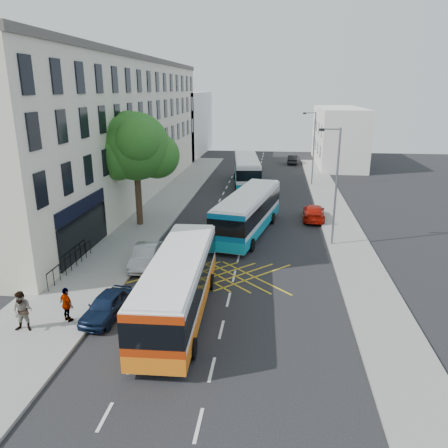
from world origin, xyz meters
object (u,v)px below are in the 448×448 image
(bus_far, at_px, (247,170))
(pedestrian_near, at_px, (23,311))
(motorbike, at_px, (166,341))
(bus_near, at_px, (179,285))
(pedestrian_far, at_px, (67,305))
(parked_car_silver, at_px, (146,256))
(street_tree, at_px, (135,147))
(distant_car_dark, at_px, (293,159))
(parked_car_blue, at_px, (107,306))
(lamp_far, at_px, (313,145))
(red_hatchback, at_px, (314,212))
(bus_mid, at_px, (248,212))
(distant_car_grey, at_px, (253,165))
(lamp_near, at_px, (335,181))

(bus_far, relative_size, pedestrian_near, 6.05)
(pedestrian_near, bearing_deg, motorbike, -14.98)
(bus_near, xyz_separation_m, bus_far, (1.13, 30.51, 0.08))
(pedestrian_far, bearing_deg, parked_car_silver, -70.19)
(street_tree, xyz_separation_m, distant_car_dark, (13.14, 32.05, -5.64))
(parked_car_blue, bearing_deg, street_tree, 107.90)
(street_tree, height_order, bus_far, street_tree)
(lamp_far, distance_m, bus_near, 32.10)
(bus_near, relative_size, red_hatchback, 2.43)
(parked_car_silver, bearing_deg, pedestrian_near, -114.77)
(motorbike, bearing_deg, bus_near, 105.92)
(pedestrian_near, bearing_deg, bus_mid, 55.70)
(lamp_far, xyz_separation_m, parked_car_blue, (-11.80, -31.52, -4.00))
(parked_car_blue, bearing_deg, parked_car_silver, 96.54)
(parked_car_silver, bearing_deg, parked_car_blue, -93.92)
(bus_mid, height_order, parked_car_blue, bus_mid)
(bus_far, relative_size, distant_car_dark, 2.87)
(red_hatchback, relative_size, pedestrian_far, 2.62)
(lamp_far, height_order, motorbike, lamp_far)
(parked_car_blue, bearing_deg, distant_car_grey, 89.99)
(bus_near, relative_size, parked_car_silver, 2.68)
(lamp_near, relative_size, bus_far, 0.70)
(lamp_near, bearing_deg, bus_mid, 160.37)
(lamp_near, relative_size, red_hatchback, 1.82)
(street_tree, relative_size, parked_car_blue, 2.44)
(street_tree, xyz_separation_m, bus_mid, (8.76, -0.85, -4.65))
(bus_near, height_order, parked_car_silver, bus_near)
(street_tree, distance_m, bus_far, 18.87)
(bus_near, height_order, pedestrian_near, bus_near)
(parked_car_blue, bearing_deg, lamp_near, 50.86)
(pedestrian_far, bearing_deg, bus_far, -68.57)
(bus_near, distance_m, pedestrian_far, 5.23)
(distant_car_grey, height_order, pedestrian_far, pedestrian_far)
(lamp_near, distance_m, pedestrian_far, 18.56)
(distant_car_grey, bearing_deg, bus_near, -94.80)
(distant_car_grey, bearing_deg, lamp_near, -79.49)
(parked_car_silver, bearing_deg, bus_near, -63.33)
(street_tree, height_order, lamp_far, street_tree)
(bus_mid, relative_size, parked_car_silver, 2.85)
(bus_far, bearing_deg, parked_car_silver, -106.70)
(bus_mid, bearing_deg, bus_far, 105.57)
(red_hatchback, distance_m, distant_car_grey, 24.15)
(street_tree, bearing_deg, pedestrian_far, -85.07)
(bus_mid, relative_size, distant_car_grey, 2.63)
(distant_car_dark, bearing_deg, bus_far, 73.63)
(lamp_near, distance_m, motorbike, 17.16)
(parked_car_silver, relative_size, distant_car_grey, 0.92)
(lamp_near, bearing_deg, pedestrian_near, -138.20)
(red_hatchback, xyz_separation_m, distant_car_grey, (-6.38, 23.29, -0.04))
(street_tree, xyz_separation_m, bus_far, (7.42, 16.72, -4.63))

